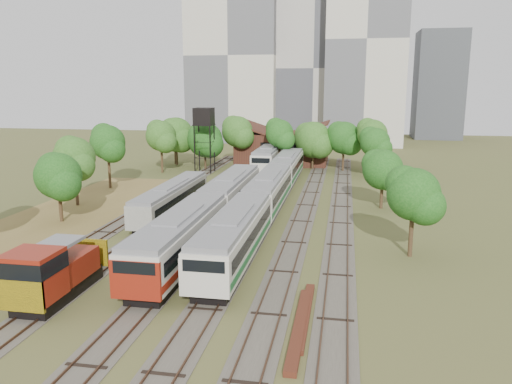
% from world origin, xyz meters
% --- Properties ---
extents(ground, '(240.00, 240.00, 0.00)m').
position_xyz_m(ground, '(0.00, 0.00, 0.00)').
color(ground, '#475123').
rests_on(ground, ground).
extents(dry_grass_patch, '(14.00, 60.00, 0.04)m').
position_xyz_m(dry_grass_patch, '(-18.00, 8.00, 0.02)').
color(dry_grass_patch, brown).
rests_on(dry_grass_patch, ground).
extents(tracks, '(24.60, 80.00, 0.19)m').
position_xyz_m(tracks, '(-0.67, 25.00, 0.04)').
color(tracks, '#4C473D').
rests_on(tracks, ground).
extents(railcar_red_set, '(3.25, 34.58, 4.03)m').
position_xyz_m(railcar_red_set, '(-2.00, 11.92, 2.13)').
color(railcar_red_set, black).
rests_on(railcar_red_set, ground).
extents(railcar_green_set, '(3.21, 52.07, 3.98)m').
position_xyz_m(railcar_green_set, '(2.00, 21.78, 2.10)').
color(railcar_green_set, black).
rests_on(railcar_green_set, ground).
extents(railcar_rear, '(3.28, 16.08, 4.07)m').
position_xyz_m(railcar_rear, '(-2.00, 47.83, 2.15)').
color(railcar_rear, black).
rests_on(railcar_rear, ground).
extents(shunter_locomotive, '(3.02, 8.11, 3.96)m').
position_xyz_m(shunter_locomotive, '(-8.00, -4.72, 1.93)').
color(shunter_locomotive, black).
rests_on(shunter_locomotive, ground).
extents(old_grey_coach, '(2.70, 18.00, 3.34)m').
position_xyz_m(old_grey_coach, '(-8.00, 18.12, 1.82)').
color(old_grey_coach, black).
rests_on(old_grey_coach, ground).
extents(water_tower, '(3.00, 3.00, 10.37)m').
position_xyz_m(water_tower, '(-12.06, 45.16, 8.74)').
color(water_tower, black).
rests_on(water_tower, ground).
extents(rail_pile_near, '(0.66, 9.95, 0.33)m').
position_xyz_m(rail_pile_near, '(8.00, -5.56, 0.17)').
color(rail_pile_near, '#562718').
rests_on(rail_pile_near, ground).
extents(rail_pile_far, '(0.56, 8.99, 0.29)m').
position_xyz_m(rail_pile_far, '(8.20, -3.94, 0.15)').
color(rail_pile_far, '#562718').
rests_on(rail_pile_far, ground).
extents(maintenance_shed, '(16.45, 11.55, 7.58)m').
position_xyz_m(maintenance_shed, '(-1.00, 57.98, 2.91)').
color(maintenance_shed, '#3D1B16').
rests_on(maintenance_shed, ground).
extents(tree_band_left, '(8.22, 68.03, 8.63)m').
position_xyz_m(tree_band_left, '(-19.72, 20.09, 5.45)').
color(tree_band_left, '#382616').
rests_on(tree_band_left, ground).
extents(tree_band_far, '(38.80, 10.49, 8.69)m').
position_xyz_m(tree_band_far, '(-3.72, 50.59, 5.47)').
color(tree_band_far, '#382616').
rests_on(tree_band_far, ground).
extents(tree_band_right, '(5.65, 39.88, 7.70)m').
position_xyz_m(tree_band_right, '(14.86, 26.61, 5.01)').
color(tree_band_right, '#382616').
rests_on(tree_band_right, ground).
extents(tower_left, '(22.00, 16.00, 42.00)m').
position_xyz_m(tower_left, '(-18.00, 95.00, 21.00)').
color(tower_left, beige).
rests_on(tower_left, ground).
extents(tower_centre, '(20.00, 18.00, 36.00)m').
position_xyz_m(tower_centre, '(2.00, 100.00, 18.00)').
color(tower_centre, '#ACA69C').
rests_on(tower_centre, ground).
extents(tower_right, '(18.00, 16.00, 48.00)m').
position_xyz_m(tower_right, '(14.00, 92.00, 24.00)').
color(tower_right, beige).
rests_on(tower_right, ground).
extents(tower_far_right, '(12.00, 12.00, 28.00)m').
position_xyz_m(tower_far_right, '(34.00, 110.00, 14.00)').
color(tower_far_right, '#404348').
rests_on(tower_far_right, ground).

